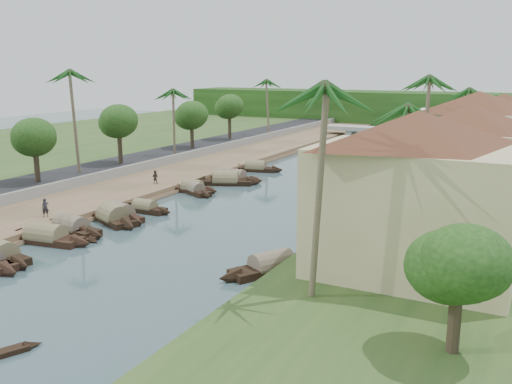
% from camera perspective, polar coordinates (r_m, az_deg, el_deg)
% --- Properties ---
extents(ground, '(220.00, 220.00, 0.00)m').
position_cam_1_polar(ground, '(46.89, -7.79, -4.95)').
color(ground, '#3B5359').
rests_on(ground, ground).
extents(left_bank, '(10.00, 180.00, 0.80)m').
position_cam_1_polar(left_bank, '(71.65, -9.11, 1.42)').
color(left_bank, brown).
rests_on(left_bank, ground).
extents(right_bank, '(16.00, 180.00, 1.20)m').
position_cam_1_polar(right_bank, '(58.41, 19.76, -1.48)').
color(right_bank, '#28491D').
rests_on(right_bank, ground).
extents(road, '(8.00, 180.00, 1.40)m').
position_cam_1_polar(road, '(76.89, -14.23, 2.17)').
color(road, black).
rests_on(road, ground).
extents(retaining_wall, '(0.40, 180.00, 1.10)m').
position_cam_1_polar(retaining_wall, '(74.02, -11.75, 2.42)').
color(retaining_wall, gray).
rests_on(retaining_wall, left_bank).
extents(treeline, '(120.00, 14.00, 8.00)m').
position_cam_1_polar(treeline, '(139.24, 16.72, 7.87)').
color(treeline, '#16380F').
rests_on(treeline, ground).
extents(bridge, '(28.00, 4.00, 2.40)m').
position_cam_1_polar(bridge, '(112.18, 13.90, 5.86)').
color(bridge, '#99998F').
rests_on(bridge, ground).
extents(building_near, '(14.85, 14.85, 10.20)m').
position_cam_1_polar(building_near, '(35.95, 15.50, -0.14)').
color(building_near, beige).
rests_on(building_near, right_bank).
extents(building_mid, '(14.11, 14.11, 9.70)m').
position_cam_1_polar(building_mid, '(51.39, 20.36, 2.95)').
color(building_mid, '#DCA59C').
rests_on(building_mid, right_bank).
extents(building_far, '(15.59, 15.59, 10.20)m').
position_cam_1_polar(building_far, '(65.25, 21.11, 4.99)').
color(building_far, beige).
rests_on(building_far, right_bank).
extents(building_distant, '(12.62, 12.62, 9.20)m').
position_cam_1_polar(building_distant, '(85.03, 23.34, 6.02)').
color(building_distant, beige).
rests_on(building_distant, right_bank).
extents(sampan_2, '(8.90, 2.92, 2.29)m').
position_cam_1_polar(sampan_2, '(49.18, -20.27, -4.29)').
color(sampan_2, black).
rests_on(sampan_2, ground).
extents(sampan_3, '(8.33, 2.72, 2.20)m').
position_cam_1_polar(sampan_3, '(51.35, -17.99, -3.43)').
color(sampan_3, black).
rests_on(sampan_3, ground).
extents(sampan_4, '(6.92, 2.57, 1.97)m').
position_cam_1_polar(sampan_4, '(51.94, -18.33, -3.28)').
color(sampan_4, black).
rests_on(sampan_4, ground).
extents(sampan_5, '(8.19, 5.05, 2.54)m').
position_cam_1_polar(sampan_5, '(53.65, -14.06, -2.51)').
color(sampan_5, black).
rests_on(sampan_5, ground).
extents(sampan_6, '(8.08, 4.03, 2.34)m').
position_cam_1_polar(sampan_6, '(54.56, -13.58, -2.24)').
color(sampan_6, black).
rests_on(sampan_6, ground).
extents(sampan_7, '(6.33, 1.51, 1.75)m').
position_cam_1_polar(sampan_7, '(56.64, -11.06, -1.60)').
color(sampan_7, black).
rests_on(sampan_7, ground).
extents(sampan_8, '(6.49, 2.22, 2.01)m').
position_cam_1_polar(sampan_8, '(64.81, -6.39, 0.34)').
color(sampan_8, black).
rests_on(sampan_8, ground).
extents(sampan_9, '(6.98, 4.64, 1.87)m').
position_cam_1_polar(sampan_9, '(64.09, -6.17, 0.21)').
color(sampan_9, black).
rests_on(sampan_9, ground).
extents(sampan_10, '(6.51, 3.83, 1.85)m').
position_cam_1_polar(sampan_10, '(70.51, -3.44, 1.38)').
color(sampan_10, black).
rests_on(sampan_10, ground).
extents(sampan_11, '(8.72, 5.25, 2.46)m').
position_cam_1_polar(sampan_11, '(68.67, -3.04, 1.10)').
color(sampan_11, black).
rests_on(sampan_11, ground).
extents(sampan_12, '(8.70, 1.94, 2.08)m').
position_cam_1_polar(sampan_12, '(71.08, -2.30, 1.49)').
color(sampan_12, black).
rests_on(sampan_12, ground).
extents(sampan_13, '(7.98, 3.23, 2.15)m').
position_cam_1_polar(sampan_13, '(77.29, -0.02, 2.40)').
color(sampan_13, black).
rests_on(sampan_13, ground).
extents(sampan_14, '(5.60, 8.33, 2.11)m').
position_cam_1_polar(sampan_14, '(39.79, 1.56, -7.42)').
color(sampan_14, black).
rests_on(sampan_14, ground).
extents(sampan_15, '(3.24, 8.67, 2.27)m').
position_cam_1_polar(sampan_15, '(52.07, 8.18, -2.72)').
color(sampan_15, black).
rests_on(sampan_15, ground).
extents(sampan_16, '(4.93, 8.71, 2.15)m').
position_cam_1_polar(sampan_16, '(65.34, 12.73, 0.21)').
color(sampan_16, black).
rests_on(sampan_16, ground).
extents(canoe_1, '(5.71, 2.27, 0.91)m').
position_cam_1_polar(canoe_1, '(49.93, -17.34, -4.21)').
color(canoe_1, black).
rests_on(canoe_1, ground).
extents(canoe_2, '(5.82, 0.86, 0.85)m').
position_cam_1_polar(canoe_2, '(72.16, -2.90, 1.40)').
color(canoe_2, black).
rests_on(canoe_2, ground).
extents(palm_0, '(3.20, 3.20, 13.29)m').
position_cam_1_polar(palm_0, '(30.43, 6.24, 9.92)').
color(palm_0, '#77694F').
rests_on(palm_0, ground).
extents(palm_1, '(3.20, 3.20, 11.38)m').
position_cam_1_polar(palm_1, '(43.69, 14.21, 7.97)').
color(palm_1, '#77694F').
rests_on(palm_1, ground).
extents(palm_2, '(3.20, 3.20, 13.21)m').
position_cam_1_polar(palm_2, '(58.58, 16.85, 10.59)').
color(palm_2, '#77694F').
rests_on(palm_2, ground).
extents(palm_3, '(3.20, 3.20, 11.45)m').
position_cam_1_polar(palm_3, '(75.65, 20.05, 9.41)').
color(palm_3, '#77694F').
rests_on(palm_3, ground).
extents(palm_5, '(3.20, 3.20, 13.48)m').
position_cam_1_polar(palm_5, '(70.78, -17.91, 11.13)').
color(palm_5, '#77694F').
rests_on(palm_5, ground).
extents(palm_6, '(3.20, 3.20, 10.72)m').
position_cam_1_polar(palm_6, '(82.56, -8.32, 9.86)').
color(palm_6, '#77694F').
rests_on(palm_6, ground).
extents(palm_7, '(3.20, 3.20, 10.28)m').
position_cam_1_polar(palm_7, '(91.66, 20.10, 9.10)').
color(palm_7, '#77694F').
rests_on(palm_7, ground).
extents(palm_8, '(3.20, 3.20, 11.51)m').
position_cam_1_polar(palm_8, '(105.56, 1.27, 10.95)').
color(palm_8, '#77694F').
rests_on(palm_8, ground).
extents(tree_2, '(4.75, 4.75, 6.90)m').
position_cam_1_polar(tree_2, '(66.97, -21.28, 5.04)').
color(tree_2, '#453927').
rests_on(tree_2, ground).
extents(tree_3, '(4.92, 4.92, 7.54)m').
position_cam_1_polar(tree_3, '(76.67, -13.57, 6.81)').
color(tree_3, '#453927').
rests_on(tree_3, ground).
extents(tree_4, '(5.04, 5.04, 7.09)m').
position_cam_1_polar(tree_4, '(90.16, -6.47, 7.56)').
color(tree_4, '#453927').
rests_on(tree_4, ground).
extents(tree_5, '(4.73, 4.73, 7.58)m').
position_cam_1_polar(tree_5, '(100.12, -2.68, 8.45)').
color(tree_5, '#453927').
rests_on(tree_5, ground).
extents(tree_7, '(4.08, 4.08, 5.86)m').
position_cam_1_polar(tree_7, '(26.92, 19.62, -7.02)').
color(tree_7, '#453927').
rests_on(tree_7, ground).
extents(person_near, '(0.65, 0.73, 1.67)m').
position_cam_1_polar(person_near, '(54.06, -20.32, -1.48)').
color(person_near, '#23242A').
rests_on(person_near, left_bank).
extents(person_far, '(0.85, 0.72, 1.54)m').
position_cam_1_polar(person_far, '(66.07, -10.05, 1.49)').
color(person_far, '#332E23').
rests_on(person_far, left_bank).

